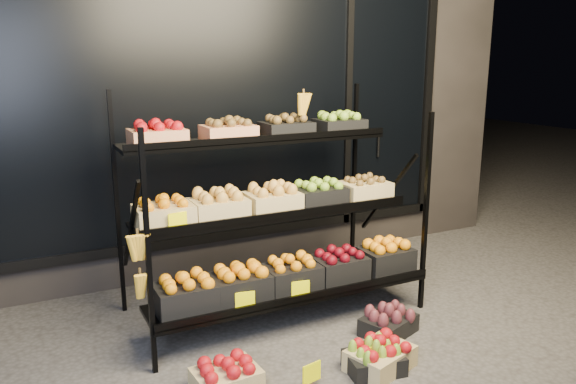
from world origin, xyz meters
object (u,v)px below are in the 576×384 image
floor_crate_left (226,376)px  display_rack (275,212)px  floor_crate_midleft (374,359)px  floor_crate_midright (380,354)px

floor_crate_left → display_rack: bearing=45.1°
floor_crate_left → floor_crate_midleft: bearing=-17.9°
floor_crate_left → floor_crate_midleft: floor_crate_left is taller
floor_crate_left → floor_crate_midleft: size_ratio=1.03×
display_rack → floor_crate_midleft: (0.19, -1.01, -0.70)m
display_rack → floor_crate_midright: (0.24, -1.00, -0.69)m
display_rack → floor_crate_midright: size_ratio=4.74×
display_rack → floor_crate_midleft: display_rack is taller
floor_crate_midleft → floor_crate_midright: bearing=21.5°
display_rack → floor_crate_left: size_ratio=5.65×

